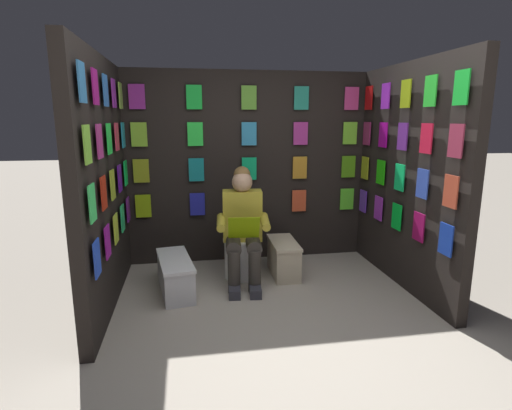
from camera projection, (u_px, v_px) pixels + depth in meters
name	position (u px, v px, depth m)	size (l,w,h in m)	color
ground_plane	(288.00, 345.00, 3.04)	(30.00, 30.00, 0.00)	#B2A899
display_wall_back	(248.00, 168.00, 4.75)	(2.88, 0.14, 2.20)	black
display_wall_left	(407.00, 177.00, 3.99)	(0.14, 1.96, 2.20)	black
display_wall_right	(103.00, 184.00, 3.52)	(0.14, 1.96, 2.20)	black
toilet	(242.00, 245.00, 4.37)	(0.42, 0.57, 0.77)	white
person_reading	(243.00, 226.00, 4.09)	(0.55, 0.71, 1.19)	gold
comic_longbox_near	(283.00, 258.00, 4.38)	(0.29, 0.63, 0.37)	beige
comic_longbox_far	(175.00, 275.00, 3.94)	(0.40, 0.80, 0.34)	silver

